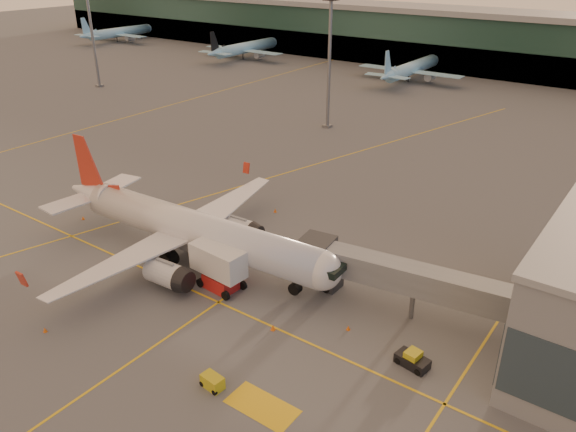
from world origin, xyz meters
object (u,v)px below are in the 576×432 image
Objects in this scene: catering_truck at (219,265)px; gpu_cart at (212,382)px; pushback_tug at (412,360)px; main_airplane at (190,229)px.

gpu_cart is (10.05, -12.03, -2.23)m from catering_truck.
catering_truck is 3.08× the size of gpu_cart.
catering_truck is at bearing -169.55° from pushback_tug.
main_airplane is 6.27× the size of catering_truck.
gpu_cart is at bearing -46.22° from catering_truck.
main_airplane is 12.82× the size of pushback_tug.
pushback_tug is at bearing 50.52° from gpu_cart.
catering_truck is (6.98, -2.72, -1.21)m from main_airplane.
main_airplane is at bearing 144.77° from gpu_cart.
main_airplane is 7.59m from catering_truck.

